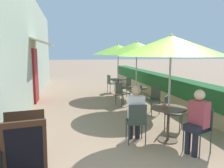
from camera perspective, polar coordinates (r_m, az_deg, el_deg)
The scene contains 21 objects.
cafe_facade_wall at distance 9.64m, azimuth -20.11°, elevation 8.59°, with size 0.98×13.61×4.20m.
planter_hedge at distance 10.44m, azimuth 10.49°, elevation 0.32°, with size 0.60×12.61×1.01m.
patio_table_near at distance 4.99m, azimuth 14.51°, elevation -8.33°, with size 0.77×0.77×0.75m.
patio_umbrella_near at distance 4.79m, azimuth 15.17°, elevation 9.60°, with size 2.29×2.29×2.34m.
cafe_chair_near_left at distance 5.69m, azimuth 15.10°, elevation -6.55°, with size 0.56×0.56×0.87m.
cafe_chair_near_right at distance 4.73m, azimuth 6.41°, elevation -9.31°, with size 0.44×0.44×0.87m.
seated_patron_near_right at distance 4.79m, azimuth 6.18°, elevation -6.97°, with size 0.36×0.43×1.25m.
cafe_chair_near_back at distance 4.64m, azimuth 22.02°, elevation -10.22°, with size 0.53×0.53×0.87m.
seated_patron_near_back at distance 4.50m, azimuth 21.35°, elevation -8.49°, with size 0.49×0.45×1.25m.
coffee_cup_near at distance 4.84m, azimuth 13.48°, elevation -5.69°, with size 0.07×0.07×0.09m.
patio_table_mid at distance 7.54m, azimuth 6.28°, elevation -2.53°, with size 0.77×0.77×0.75m.
patio_umbrella_mid at distance 7.42m, azimuth 6.47°, elevation 9.21°, with size 2.29×2.29×2.34m.
cafe_chair_mid_left at distance 7.10m, azimuth 10.70°, elevation -3.50°, with size 0.53×0.53×0.87m.
cafe_chair_mid_right at distance 8.04m, azimuth 2.37°, elevation -2.01°, with size 0.53×0.53×0.87m.
coffee_cup_mid at distance 7.49m, azimuth 7.56°, elevation -0.66°, with size 0.07×0.07×0.09m.
patio_table_far at distance 9.98m, azimuth 1.59°, elevation 0.13°, with size 0.77×0.77×0.75m.
patio_umbrella_far at distance 9.89m, azimuth 1.62°, elevation 8.98°, with size 2.29×2.29×2.34m.
cafe_chair_far_left at distance 10.63m, azimuth -0.30°, elevation 0.49°, with size 0.46×0.46×0.87m.
cafe_chair_far_right at distance 9.36m, azimuth 3.73°, elevation -0.57°, with size 0.46×0.46×0.87m.
bicycle_leaning at distance 4.38m, azimuth -25.15°, elevation -13.57°, with size 0.22×1.78×0.80m.
menu_board at distance 3.79m, azimuth -21.70°, elevation -14.86°, with size 0.71×0.71×0.99m.
Camera 1 is at (-1.17, -2.86, 1.93)m, focal length 35.00 mm.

